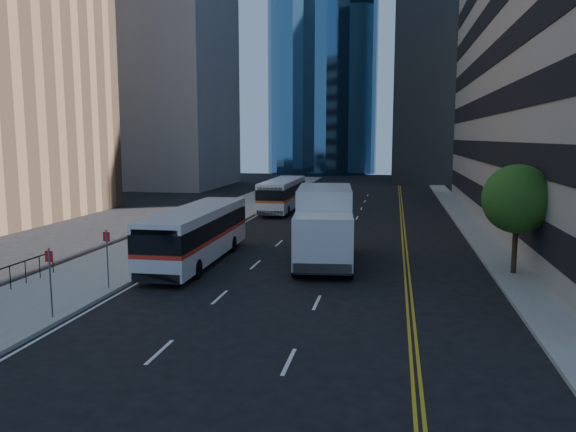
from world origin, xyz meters
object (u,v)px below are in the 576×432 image
object	(u,v)px
street_tree	(517,199)
bus_rear	(283,194)
bus_front	(197,233)
box_truck	(324,224)

from	to	relation	value
street_tree	bus_rear	xyz separation A→B (m)	(-15.29, 21.14, -2.13)
bus_front	box_truck	distance (m)	6.61
bus_front	bus_rear	size ratio (longest dim) A/B	1.03
street_tree	box_truck	xyz separation A→B (m)	(-9.11, 1.14, -1.61)
bus_front	box_truck	xyz separation A→B (m)	(6.49, 1.14, 0.48)
bus_rear	box_truck	world-z (taller)	box_truck
street_tree	bus_rear	world-z (taller)	street_tree
street_tree	bus_front	bearing A→B (deg)	-179.99
street_tree	box_truck	distance (m)	9.32
bus_front	bus_rear	bearing A→B (deg)	88.11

